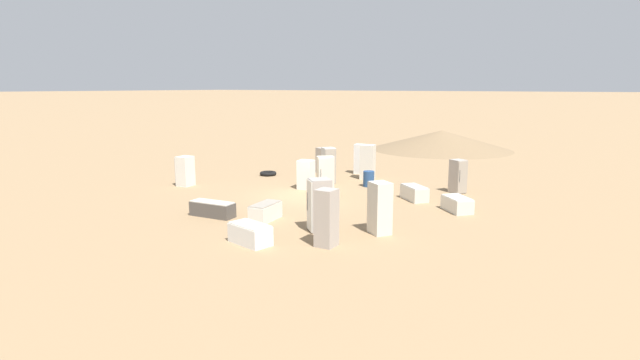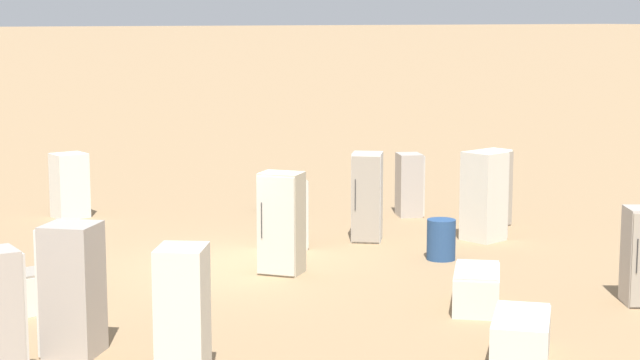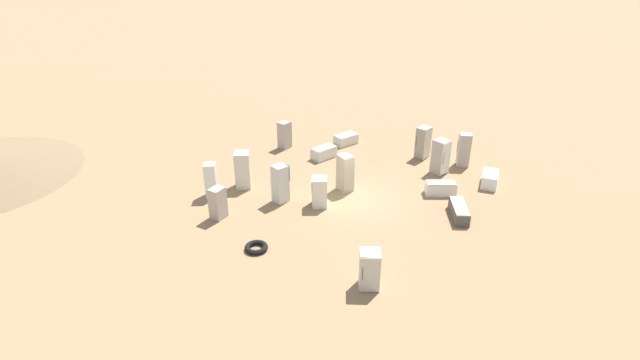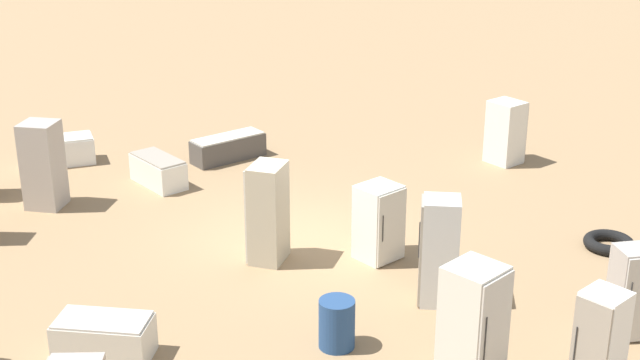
% 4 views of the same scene
% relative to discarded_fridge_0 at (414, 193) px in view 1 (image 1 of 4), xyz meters
% --- Properties ---
extents(ground_plane, '(1000.00, 1000.00, 0.00)m').
position_rel_discarded_fridge_0_xyz_m(ground_plane, '(4.71, 2.18, -0.33)').
color(ground_plane, '#937551').
extents(dirt_mound, '(11.41, 11.41, 1.58)m').
position_rel_discarded_fridge_0_xyz_m(dirt_mound, '(5.46, -18.59, 0.46)').
color(dirt_mound, '#7F6647').
rests_on(dirt_mound, ground_plane).
extents(discarded_fridge_0, '(1.61, 1.50, 0.67)m').
position_rel_discarded_fridge_0_xyz_m(discarded_fridge_0, '(0.00, 0.00, 0.00)').
color(discarded_fridge_0, beige).
rests_on(discarded_fridge_0, ground_plane).
extents(discarded_fridge_1, '(0.84, 0.79, 1.53)m').
position_rel_discarded_fridge_0_xyz_m(discarded_fridge_1, '(7.48, -3.76, 0.43)').
color(discarded_fridge_1, '#A89E93').
rests_on(discarded_fridge_1, ground_plane).
extents(discarded_fridge_2, '(1.61, 1.05, 0.68)m').
position_rel_discarded_fridge_0_xyz_m(discarded_fridge_2, '(2.00, 9.09, 0.01)').
color(discarded_fridge_2, white).
rests_on(discarded_fridge_2, ground_plane).
extents(discarded_fridge_3, '(1.94, 0.85, 0.61)m').
position_rel_discarded_fridge_0_xyz_m(discarded_fridge_3, '(5.62, 7.24, -0.03)').
color(discarded_fridge_3, '#4C4742').
rests_on(discarded_fridge_3, ground_plane).
extents(discarded_fridge_4, '(0.71, 0.67, 1.77)m').
position_rel_discarded_fridge_0_xyz_m(discarded_fridge_4, '(5.52, -4.80, 0.55)').
color(discarded_fridge_4, white).
rests_on(discarded_fridge_4, ground_plane).
extents(discarded_fridge_5, '(0.90, 0.86, 1.65)m').
position_rel_discarded_fridge_0_xyz_m(discarded_fridge_5, '(-1.16, -2.61, 0.49)').
color(discarded_fridge_5, '#A89E93').
rests_on(discarded_fridge_5, ground_plane).
extents(discarded_fridge_6, '(1.04, 1.05, 1.91)m').
position_rel_discarded_fridge_0_xyz_m(discarded_fridge_6, '(0.91, 6.57, 0.62)').
color(discarded_fridge_6, '#A89E93').
rests_on(discarded_fridge_6, ground_plane).
extents(discarded_fridge_7, '(0.99, 0.94, 1.86)m').
position_rel_discarded_fridge_0_xyz_m(discarded_fridge_7, '(-1.05, 5.67, 0.60)').
color(discarded_fridge_7, beige).
rests_on(discarded_fridge_7, ground_plane).
extents(discarded_fridge_8, '(0.98, 0.97, 1.93)m').
position_rel_discarded_fridge_0_xyz_m(discarded_fridge_8, '(3.78, 1.69, 0.63)').
color(discarded_fridge_8, '#B2A88E').
rests_on(discarded_fridge_8, ground_plane).
extents(discarded_fridge_9, '(0.91, 0.92, 1.93)m').
position_rel_discarded_fridge_0_xyz_m(discarded_fridge_9, '(4.31, -3.54, 0.64)').
color(discarded_fridge_9, beige).
rests_on(discarded_fridge_9, ground_plane).
extents(discarded_fridge_10, '(0.90, 0.89, 1.93)m').
position_rel_discarded_fridge_0_xyz_m(discarded_fridge_10, '(5.49, -1.28, 0.63)').
color(discarded_fridge_10, silver).
rests_on(discarded_fridge_10, ground_plane).
extents(discarded_fridge_11, '(1.58, 1.55, 0.62)m').
position_rel_discarded_fridge_0_xyz_m(discarded_fridge_11, '(-2.34, 1.02, -0.02)').
color(discarded_fridge_11, beige).
rests_on(discarded_fridge_11, ground_plane).
extents(discarded_fridge_12, '(0.63, 0.70, 1.91)m').
position_rel_discarded_fridge_0_xyz_m(discarded_fridge_12, '(-0.25, 7.90, 0.62)').
color(discarded_fridge_12, '#A89E93').
rests_on(discarded_fridge_12, ground_plane).
extents(discarded_fridge_13, '(0.81, 0.84, 1.56)m').
position_rel_discarded_fridge_0_xyz_m(discarded_fridge_13, '(11.38, 3.50, 0.45)').
color(discarded_fridge_13, silver).
rests_on(discarded_fridge_13, ground_plane).
extents(discarded_fridge_14, '(0.85, 0.84, 1.48)m').
position_rel_discarded_fridge_0_xyz_m(discarded_fridge_14, '(5.61, 0.67, 0.41)').
color(discarded_fridge_14, silver).
rests_on(discarded_fridge_14, ground_plane).
extents(discarded_fridge_15, '(0.90, 1.59, 0.68)m').
position_rel_discarded_fridge_0_xyz_m(discarded_fridge_15, '(3.48, 6.51, 0.00)').
color(discarded_fridge_15, silver).
rests_on(discarded_fridge_15, ground_plane).
extents(scrap_tire, '(0.98, 0.98, 0.22)m').
position_rel_discarded_fridge_0_xyz_m(scrap_tire, '(9.74, -1.33, -0.22)').
color(scrap_tire, black).
rests_on(scrap_tire, ground_plane).
extents(rusty_barrel, '(0.57, 0.57, 0.82)m').
position_rel_discarded_fridge_0_xyz_m(rusty_barrel, '(3.23, -1.62, 0.08)').
color(rusty_barrel, navy).
rests_on(rusty_barrel, ground_plane).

